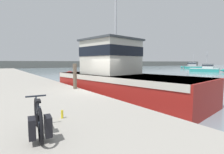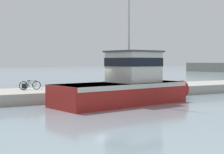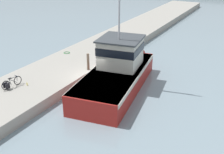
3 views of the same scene
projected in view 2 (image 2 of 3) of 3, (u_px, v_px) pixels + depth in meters
The scene contains 7 objects.
ground_plane at pixel (106, 102), 25.72m from camera, with size 320.00×320.00×0.00m, color gray.
dock_pier at pixel (86, 93), 28.78m from camera, with size 5.52×80.00×0.80m, color #A39E93.
fishing_boat_main at pixel (126, 85), 24.47m from camera, with size 5.22×11.89×11.29m.
bicycle_touring at pixel (28, 85), 26.90m from camera, with size 0.55×1.69×0.75m.
mooring_post at pixel (109, 81), 27.02m from camera, with size 0.21×0.21×1.42m, color brown.
hose_coil at pixel (111, 85), 31.97m from camera, with size 0.59×0.59×0.05m, color #197A2D.
water_bottle_on_curb at pixel (42, 89), 26.69m from camera, with size 0.06×0.06×0.22m, color yellow.
Camera 2 is at (22.40, -12.43, 3.01)m, focal length 55.00 mm.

